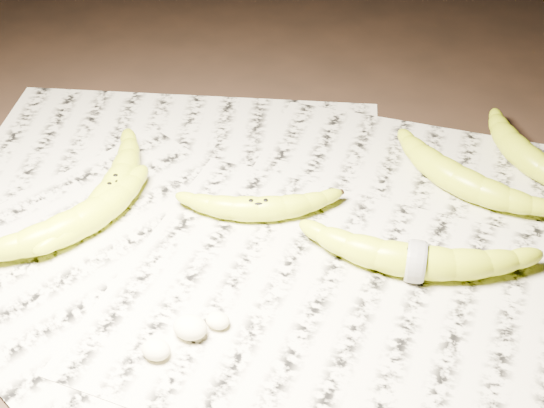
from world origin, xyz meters
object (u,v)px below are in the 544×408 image
(banana_upper_a, at_px, (457,177))
(banana_taped, at_px, (416,259))
(banana_upper_b, at_px, (524,153))
(banana_center, at_px, (258,207))
(banana_left_b, at_px, (77,221))
(banana_left_a, at_px, (112,189))

(banana_upper_a, bearing_deg, banana_taped, -69.81)
(banana_taped, distance_m, banana_upper_b, 0.27)
(banana_center, bearing_deg, banana_left_b, -173.17)
(banana_left_a, relative_size, banana_upper_a, 1.09)
(banana_taped, relative_size, banana_upper_a, 1.17)
(banana_upper_b, bearing_deg, banana_center, -96.14)
(banana_upper_b, bearing_deg, banana_upper_a, -84.98)
(banana_left_b, xyz_separation_m, banana_upper_a, (0.41, 0.24, -0.00))
(banana_left_a, relative_size, banana_upper_b, 1.21)
(banana_center, bearing_deg, banana_taped, -30.24)
(banana_left_b, height_order, banana_center, banana_left_b)
(banana_upper_a, height_order, banana_upper_b, banana_upper_a)
(banana_left_b, xyz_separation_m, banana_upper_b, (0.49, 0.32, -0.00))
(banana_taped, bearing_deg, banana_upper_b, 61.20)
(banana_left_a, xyz_separation_m, banana_center, (0.18, 0.03, -0.00))
(banana_taped, bearing_deg, banana_center, 162.59)
(banana_left_a, bearing_deg, banana_upper_a, -70.99)
(banana_left_a, height_order, banana_left_b, banana_left_b)
(banana_left_a, relative_size, banana_left_b, 1.07)
(banana_center, relative_size, banana_taped, 0.73)
(banana_center, distance_m, banana_upper_a, 0.26)
(banana_upper_a, relative_size, banana_upper_b, 1.11)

